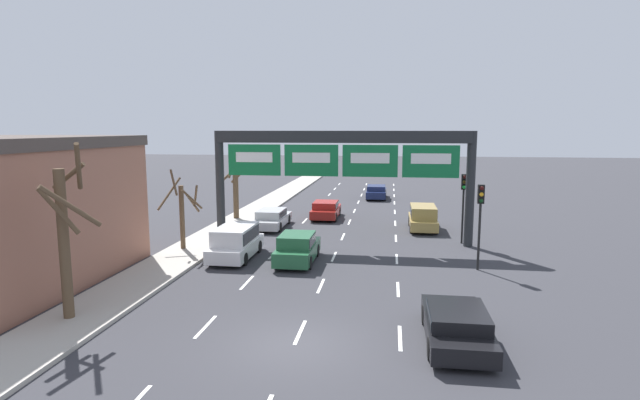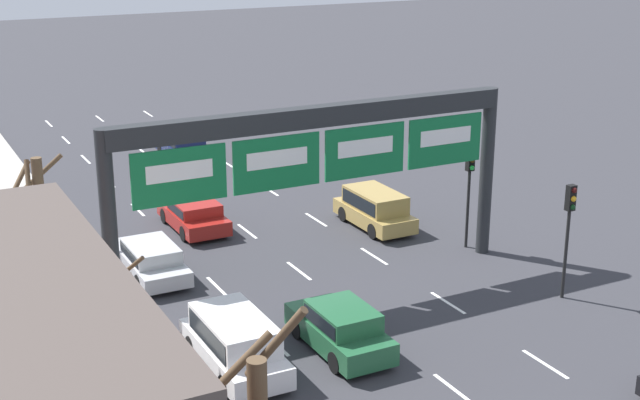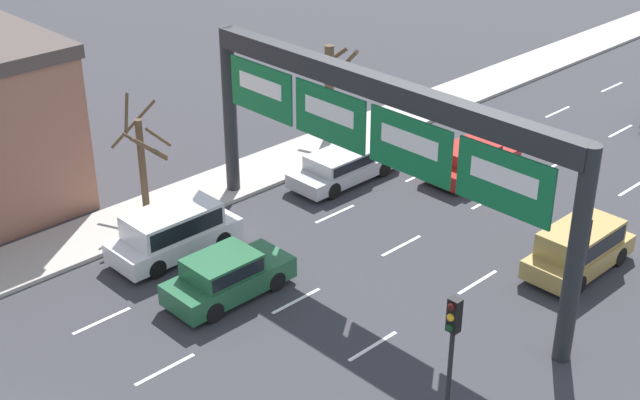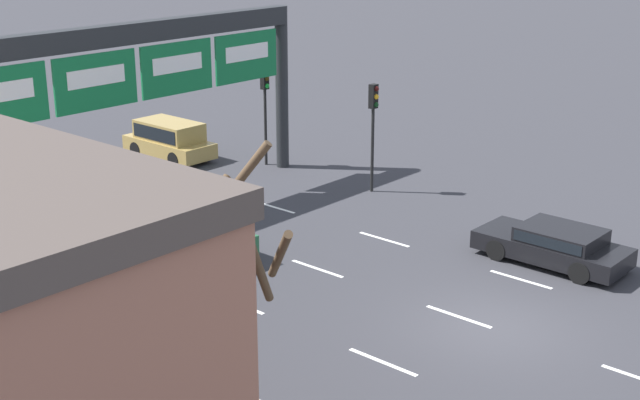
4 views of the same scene
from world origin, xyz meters
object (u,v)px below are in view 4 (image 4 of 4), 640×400
object	(u,v)px
sign_gantry	(133,67)
car_black	(555,244)
suv_gold	(169,138)
car_green	(193,231)
suv_white	(95,254)
traffic_light_near_gantry	(265,95)
tree_bare_closest	(237,307)
traffic_light_mid_block	(374,115)

from	to	relation	value
sign_gantry	car_black	bearing A→B (deg)	-69.54
suv_gold	car_green	bearing A→B (deg)	-125.97
suv_white	car_black	bearing A→B (deg)	-42.07
suv_white	traffic_light_near_gantry	world-z (taller)	traffic_light_near_gantry
car_black	suv_white	bearing A→B (deg)	137.93
car_black	traffic_light_near_gantry	xyz separation A→B (m)	(2.10, 14.30, 2.31)
sign_gantry	car_black	world-z (taller)	sign_gantry
suv_white	traffic_light_near_gantry	bearing A→B (deg)	23.01
car_green	tree_bare_closest	bearing A→B (deg)	-126.15
sign_gantry	tree_bare_closest	bearing A→B (deg)	-120.90
sign_gantry	traffic_light_mid_block	xyz separation A→B (m)	(7.14, -4.90, -2.18)
traffic_light_near_gantry	car_green	bearing A→B (deg)	-147.87
sign_gantry	car_green	size ratio (longest dim) A/B	3.65
sign_gantry	traffic_light_mid_block	distance (m)	8.92
car_black	traffic_light_near_gantry	size ratio (longest dim) A/B	1.11
suv_white	traffic_light_mid_block	distance (m)	12.37
suv_white	traffic_light_near_gantry	distance (m)	13.40
suv_white	car_green	bearing A→B (deg)	-6.53
suv_gold	tree_bare_closest	xyz separation A→B (m)	(-13.26, -18.21, 2.30)
suv_gold	tree_bare_closest	distance (m)	22.64
suv_white	traffic_light_mid_block	world-z (taller)	traffic_light_mid_block
suv_gold	car_green	world-z (taller)	suv_gold
sign_gantry	car_black	xyz separation A→B (m)	(5.05, -13.54, -4.49)
traffic_light_near_gantry	tree_bare_closest	size ratio (longest dim) A/B	0.67
sign_gantry	car_green	distance (m)	6.70
suv_gold	traffic_light_near_gantry	world-z (taller)	traffic_light_near_gantry
sign_gantry	tree_bare_closest	world-z (taller)	sign_gantry
car_green	traffic_light_mid_block	world-z (taller)	traffic_light_mid_block
sign_gantry	tree_bare_closest	distance (m)	15.99
car_green	traffic_light_mid_block	size ratio (longest dim) A/B	1.02
car_green	sign_gantry	bearing A→B (deg)	70.38
suv_gold	tree_bare_closest	bearing A→B (deg)	-126.06
car_black	tree_bare_closest	size ratio (longest dim) A/B	0.74
sign_gantry	suv_white	xyz separation A→B (m)	(-5.05, -4.42, -4.20)
car_green	traffic_light_mid_block	distance (m)	9.11
traffic_light_mid_block	tree_bare_closest	distance (m)	17.61
sign_gantry	suv_white	bearing A→B (deg)	-138.83
sign_gantry	traffic_light_near_gantry	xyz separation A→B (m)	(7.15, 0.76, -2.19)
suv_gold	tree_bare_closest	world-z (taller)	tree_bare_closest
sign_gantry	traffic_light_mid_block	world-z (taller)	sign_gantry
suv_gold	suv_white	bearing A→B (deg)	-138.43
tree_bare_closest	suv_gold	bearing A→B (deg)	53.94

